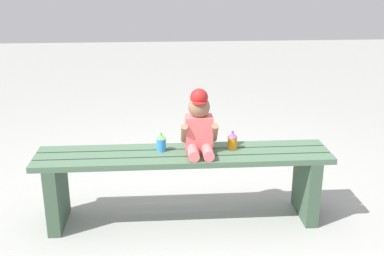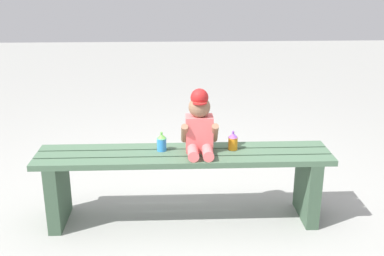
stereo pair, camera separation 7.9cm
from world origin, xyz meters
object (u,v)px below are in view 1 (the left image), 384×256
object	(u,v)px
sippy_cup_left	(161,142)
sippy_cup_right	(232,140)
child_figure	(199,125)
park_bench	(184,174)

from	to	relation	value
sippy_cup_left	sippy_cup_right	world-z (taller)	same
child_figure	sippy_cup_left	bearing A→B (deg)	173.91
park_bench	sippy_cup_right	distance (m)	0.38
sippy_cup_right	child_figure	bearing A→B (deg)	-173.28
park_bench	sippy_cup_right	world-z (taller)	sippy_cup_right
child_figure	sippy_cup_right	size ratio (longest dim) A/B	3.26
child_figure	sippy_cup_right	bearing A→B (deg)	6.72
child_figure	sippy_cup_left	size ratio (longest dim) A/B	3.26
child_figure	sippy_cup_right	xyz separation A→B (m)	(0.22, 0.03, -0.12)
park_bench	child_figure	xyz separation A→B (m)	(0.10, 0.02, 0.32)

